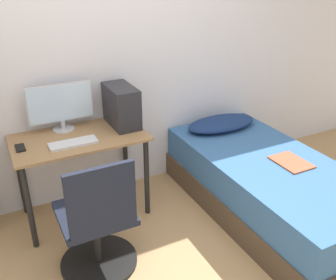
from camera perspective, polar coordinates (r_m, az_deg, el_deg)
name	(u,v)px	position (r m, az deg, el deg)	size (l,w,h in m)	color
wall_back	(100,61)	(3.31, -10.35, 11.73)	(8.00, 0.05, 2.50)	silver
desk	(80,150)	(3.15, -13.24, -1.42)	(1.06, 0.60, 0.74)	#997047
office_chair	(98,229)	(2.69, -10.61, -13.19)	(0.56, 0.56, 0.93)	black
bed	(267,186)	(3.39, 14.92, -6.81)	(0.97, 2.00, 0.51)	#4C3D2D
pillow	(221,123)	(3.75, 8.15, 2.53)	(0.74, 0.36, 0.11)	navy
magazine	(291,162)	(3.26, 18.26, -3.21)	(0.24, 0.32, 0.01)	#B24C2D
monitor	(61,105)	(3.19, -16.05, 5.08)	(0.54, 0.18, 0.39)	#B7B7BC
keyboard	(73,143)	(2.98, -14.23, -0.47)	(0.37, 0.14, 0.02)	silver
pc_tower	(121,106)	(3.21, -7.12, 5.19)	(0.21, 0.41, 0.34)	#232328
phone	(20,148)	(3.04, -21.59, -1.12)	(0.07, 0.14, 0.01)	black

